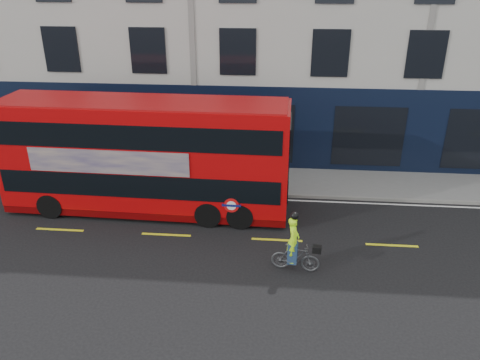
# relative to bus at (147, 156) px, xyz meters

# --- Properties ---
(ground) EXTENTS (120.00, 120.00, 0.00)m
(ground) POSITION_rel_bus_xyz_m (1.08, -3.45, -2.27)
(ground) COLOR black
(ground) RESTS_ON ground
(pavement) EXTENTS (60.00, 3.00, 0.12)m
(pavement) POSITION_rel_bus_xyz_m (1.08, 3.05, -2.21)
(pavement) COLOR gray
(pavement) RESTS_ON ground
(kerb) EXTENTS (60.00, 0.12, 0.13)m
(kerb) POSITION_rel_bus_xyz_m (1.08, 1.55, -2.20)
(kerb) COLOR slate
(kerb) RESTS_ON ground
(road_edge_line) EXTENTS (58.00, 0.10, 0.01)m
(road_edge_line) POSITION_rel_bus_xyz_m (1.08, 1.25, -2.26)
(road_edge_line) COLOR silver
(road_edge_line) RESTS_ON ground
(lane_dashes) EXTENTS (58.00, 0.12, 0.01)m
(lane_dashes) POSITION_rel_bus_xyz_m (1.08, -1.95, -2.26)
(lane_dashes) COLOR yellow
(lane_dashes) RESTS_ON ground
(bus) EXTENTS (11.03, 2.77, 4.42)m
(bus) POSITION_rel_bus_xyz_m (0.00, 0.00, 0.00)
(bus) COLOR #B30709
(bus) RESTS_ON ground
(cyclist) EXTENTS (1.59, 0.63, 2.07)m
(cyclist) POSITION_rel_bus_xyz_m (5.65, -3.70, -1.57)
(cyclist) COLOR #494C4E
(cyclist) RESTS_ON ground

